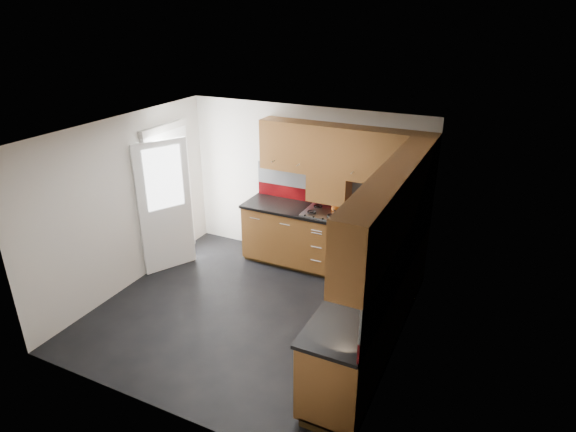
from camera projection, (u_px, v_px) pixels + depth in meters
The scene contains 14 objects.
room at pixel (244, 207), 5.69m from camera, with size 4.00×3.80×2.64m.
base_cabinets at pixel (346, 277), 6.29m from camera, with size 2.70×3.20×0.95m.
countertop at pixel (346, 244), 6.09m from camera, with size 2.72×3.22×0.04m.
backsplash at pixel (370, 220), 6.07m from camera, with size 2.70×3.20×0.54m.
upper_cabinets at pixel (366, 176), 5.72m from camera, with size 2.50×3.20×0.72m.
extractor_hood at pixel (329, 188), 6.95m from camera, with size 0.60×0.33×0.40m, color brown.
glass_cabinet at pixel (412, 172), 5.75m from camera, with size 0.32×0.80×0.66m.
back_door at pixel (168, 199), 7.21m from camera, with size 0.42×1.19×2.04m.
gas_hob at pixel (324, 212), 6.95m from camera, with size 0.59×0.52×0.05m.
utensil_pot at pixel (336, 204), 7.00m from camera, with size 0.13×0.13×0.45m.
toaster at pixel (417, 220), 6.49m from camera, with size 0.29×0.19×0.20m.
food_processor at pixel (387, 245), 5.70m from camera, with size 0.20×0.20×0.33m.
paper_towel at pixel (373, 275), 5.12m from camera, with size 0.11×0.11×0.23m, color white.
orange_cloth at pixel (387, 247), 5.96m from camera, with size 0.13×0.11×0.01m, color #DF4718.
Camera 1 is at (2.74, -4.52, 3.67)m, focal length 30.00 mm.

